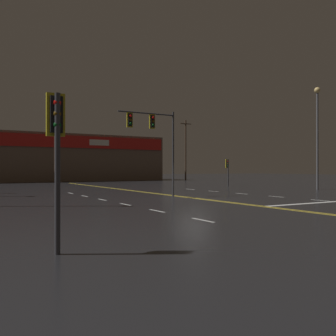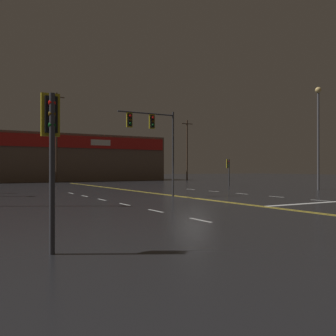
{
  "view_description": "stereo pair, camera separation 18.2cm",
  "coord_description": "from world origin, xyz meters",
  "px_view_note": "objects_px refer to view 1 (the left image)",
  "views": [
    {
      "loc": [
        -13.89,
        -20.51,
        1.93
      ],
      "look_at": [
        0.0,
        3.41,
        2.0
      ],
      "focal_mm": 40.0,
      "sensor_mm": 36.0,
      "label": 1
    },
    {
      "loc": [
        -13.74,
        -20.6,
        1.93
      ],
      "look_at": [
        0.0,
        3.41,
        2.0
      ],
      "focal_mm": 40.0,
      "sensor_mm": 36.0,
      "label": 2
    }
  ],
  "objects_px": {
    "traffic_signal_corner_southwest": "(56,135)",
    "traffic_signal_corner_northeast": "(228,166)",
    "traffic_signal_median": "(152,131)",
    "streetlight_near_left": "(317,124)"
  },
  "relations": [
    {
      "from": "traffic_signal_corner_southwest",
      "to": "streetlight_near_left",
      "type": "distance_m",
      "value": 31.5
    },
    {
      "from": "traffic_signal_median",
      "to": "traffic_signal_corner_southwest",
      "type": "relative_size",
      "value": 1.63
    },
    {
      "from": "traffic_signal_median",
      "to": "traffic_signal_corner_southwest",
      "type": "height_order",
      "value": "traffic_signal_median"
    },
    {
      "from": "traffic_signal_median",
      "to": "streetlight_near_left",
      "type": "xyz_separation_m",
      "value": [
        17.77,
        0.48,
        1.56
      ]
    },
    {
      "from": "traffic_signal_corner_southwest",
      "to": "traffic_signal_corner_northeast",
      "type": "relative_size",
      "value": 1.21
    },
    {
      "from": "traffic_signal_median",
      "to": "traffic_signal_corner_northeast",
      "type": "xyz_separation_m",
      "value": [
        14.88,
        10.13,
        -2.35
      ]
    },
    {
      "from": "traffic_signal_corner_southwest",
      "to": "traffic_signal_corner_northeast",
      "type": "xyz_separation_m",
      "value": [
        24.79,
        24.28,
        -0.49
      ]
    },
    {
      "from": "traffic_signal_corner_northeast",
      "to": "traffic_signal_median",
      "type": "bearing_deg",
      "value": -145.76
    },
    {
      "from": "traffic_signal_corner_northeast",
      "to": "streetlight_near_left",
      "type": "height_order",
      "value": "streetlight_near_left"
    },
    {
      "from": "traffic_signal_corner_southwest",
      "to": "traffic_signal_corner_northeast",
      "type": "height_order",
      "value": "traffic_signal_corner_southwest"
    }
  ]
}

